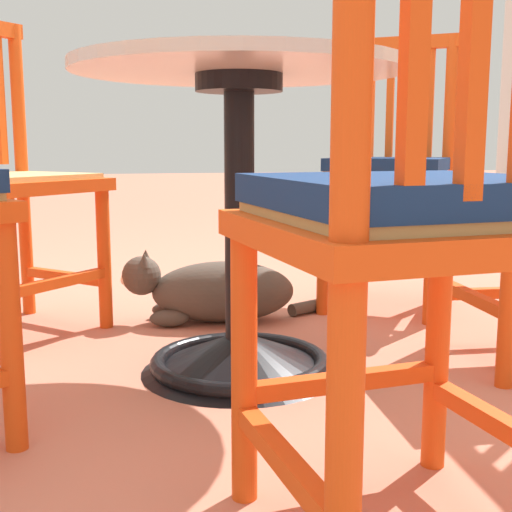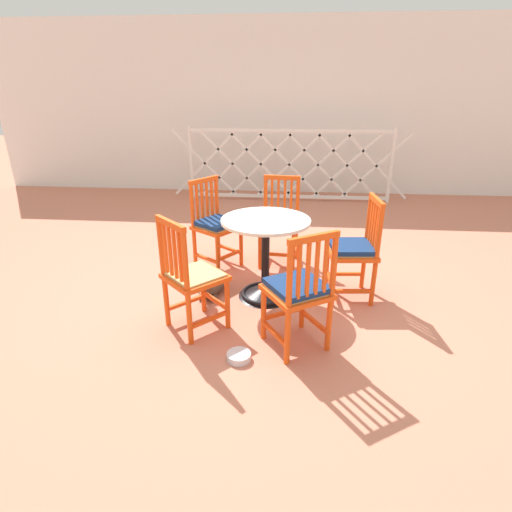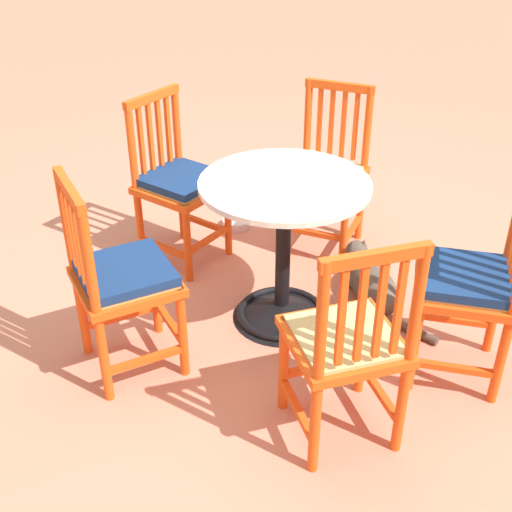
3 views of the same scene
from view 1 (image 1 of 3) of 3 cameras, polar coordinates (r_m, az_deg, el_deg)
The scene contains 6 objects.
ground_plane at distance 1.72m, azimuth -2.55°, elevation -9.22°, with size 24.00×24.00×0.00m, color #C6755B.
cafe_table at distance 1.61m, azimuth -1.38°, elevation -0.02°, with size 0.76×0.76×0.73m.
orange_chair_by_planter at distance 2.32m, azimuth 11.15°, elevation 6.69°, with size 0.56×0.56×0.91m.
orange_chair_facing_out at distance 2.08m, azimuth -20.09°, elevation 5.67°, with size 0.57×0.57×0.91m.
orange_chair_at_corner at distance 0.89m, azimuth 13.32°, elevation 2.77°, with size 0.43×0.43×0.91m.
tabby_cat at distance 2.11m, azimuth -3.79°, elevation -3.01°, with size 0.27×0.74×0.23m.
Camera 1 is at (1.60, -0.31, 0.54)m, focal length 47.65 mm.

